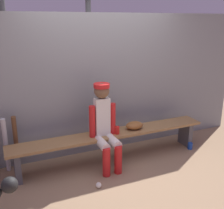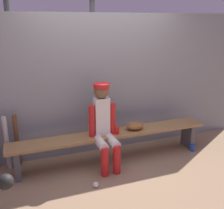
% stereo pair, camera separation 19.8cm
% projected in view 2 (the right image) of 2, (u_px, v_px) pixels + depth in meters
% --- Properties ---
extents(ground_plane, '(30.00, 30.00, 0.00)m').
position_uv_depth(ground_plane, '(112.00, 160.00, 4.28)').
color(ground_plane, '#937556').
extents(chainlink_fence, '(5.28, 0.03, 2.21)m').
position_uv_depth(chainlink_fence, '(102.00, 85.00, 4.35)').
color(chainlink_fence, gray).
rests_on(chainlink_fence, ground_plane).
extents(dugout_bench, '(3.09, 0.36, 0.46)m').
position_uv_depth(dugout_bench, '(112.00, 138.00, 4.17)').
color(dugout_bench, olive).
rests_on(dugout_bench, ground_plane).
extents(player_seated, '(0.41, 0.55, 1.24)m').
position_uv_depth(player_seated, '(104.00, 123.00, 3.93)').
color(player_seated, silver).
rests_on(player_seated, ground_plane).
extents(baseball_glove, '(0.28, 0.20, 0.12)m').
position_uv_depth(baseball_glove, '(135.00, 126.00, 4.26)').
color(baseball_glove, brown).
rests_on(baseball_glove, dugout_bench).
extents(bat_wood_dark, '(0.07, 0.17, 0.83)m').
position_uv_depth(bat_wood_dark, '(17.00, 141.00, 3.98)').
color(bat_wood_dark, brown).
rests_on(bat_wood_dark, ground_plane).
extents(bat_aluminum_silver, '(0.07, 0.16, 0.83)m').
position_uv_depth(bat_aluminum_silver, '(7.00, 143.00, 3.90)').
color(bat_aluminum_silver, '#B7B7BC').
rests_on(bat_aluminum_silver, ground_plane).
extents(baseball, '(0.07, 0.07, 0.07)m').
position_uv_depth(baseball, '(96.00, 185.00, 3.57)').
color(baseball, white).
rests_on(baseball, ground_plane).
extents(cup_on_ground, '(0.08, 0.08, 0.11)m').
position_uv_depth(cup_on_ground, '(192.00, 148.00, 4.57)').
color(cup_on_ground, '#1E47AD').
rests_on(cup_on_ground, ground_plane).
extents(cup_on_bench, '(0.08, 0.08, 0.11)m').
position_uv_depth(cup_on_bench, '(117.00, 130.00, 4.10)').
color(cup_on_bench, red).
rests_on(cup_on_bench, dugout_bench).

